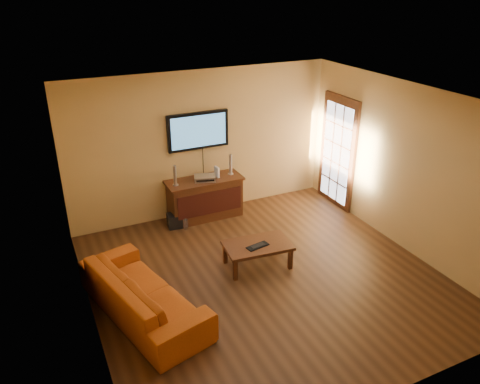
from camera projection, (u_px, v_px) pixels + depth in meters
ground_plane at (265, 277)px, 7.07m from camera, size 5.00×5.00×0.00m
room_walls at (248, 160)px, 6.87m from camera, size 5.00×5.00×5.00m
french_door at (337, 153)px, 8.98m from camera, size 0.07×1.02×2.22m
media_console at (205, 198)px, 8.69m from camera, size 1.42×0.54×0.77m
television at (198, 131)px, 8.36m from camera, size 1.14×0.08×0.68m
coffee_table at (258, 247)px, 7.22m from camera, size 1.08×0.71×0.39m
sofa at (142, 287)px, 6.15m from camera, size 1.17×2.28×0.85m
speaker_left at (175, 176)px, 8.22m from camera, size 0.10×0.10×0.37m
speaker_right at (231, 165)px, 8.68m from camera, size 0.11×0.11×0.39m
av_receiver at (205, 178)px, 8.49m from camera, size 0.44×0.37×0.09m
game_console at (217, 172)px, 8.60m from camera, size 0.05×0.15×0.20m
subwoofer at (175, 221)px, 8.45m from camera, size 0.27×0.27×0.25m
bottle at (186, 224)px, 8.36m from camera, size 0.08×0.08×0.22m
keyboard at (258, 246)px, 7.13m from camera, size 0.37×0.19×0.02m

